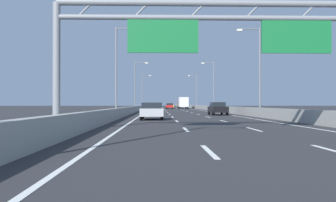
{
  "coord_description": "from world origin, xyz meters",
  "views": [
    {
      "loc": [
        -3.25,
        1.96,
        1.37
      ],
      "look_at": [
        -1.18,
        78.77,
        1.88
      ],
      "focal_mm": 39.89,
      "sensor_mm": 36.0,
      "label": 1
    }
  ],
  "objects": [
    {
      "name": "lane_dash_left_17",
      "position": [
        -1.8,
        156.5,
        0.01
      ],
      "size": [
        0.16,
        3.0,
        0.01
      ],
      "primitive_type": "cube",
      "color": "white",
      "rests_on": "ground_plane"
    },
    {
      "name": "lane_dash_right_3",
      "position": [
        1.8,
        30.5,
        0.01
      ],
      "size": [
        0.16,
        3.0,
        0.01
      ],
      "primitive_type": "cube",
      "color": "white",
      "rests_on": "ground_plane"
    },
    {
      "name": "lane_dash_left_16",
      "position": [
        -1.8,
        147.5,
        0.01
      ],
      "size": [
        0.16,
        3.0,
        0.01
      ],
      "primitive_type": "cube",
      "color": "white",
      "rests_on": "ground_plane"
    },
    {
      "name": "lane_dash_right_8",
      "position": [
        1.8,
        75.5,
        0.01
      ],
      "size": [
        0.16,
        3.0,
        0.01
      ],
      "primitive_type": "cube",
      "color": "white",
      "rests_on": "ground_plane"
    },
    {
      "name": "lane_dash_right_10",
      "position": [
        1.8,
        93.5,
        0.01
      ],
      "size": [
        0.16,
        3.0,
        0.01
      ],
      "primitive_type": "cube",
      "color": "white",
      "rests_on": "ground_plane"
    },
    {
      "name": "lane_dash_right_7",
      "position": [
        1.8,
        66.5,
        0.01
      ],
      "size": [
        0.16,
        3.0,
        0.01
      ],
      "primitive_type": "cube",
      "color": "white",
      "rests_on": "ground_plane"
    },
    {
      "name": "lane_dash_right_14",
      "position": [
        1.8,
        129.5,
        0.01
      ],
      "size": [
        0.16,
        3.0,
        0.01
      ],
      "primitive_type": "cube",
      "color": "white",
      "rests_on": "ground_plane"
    },
    {
      "name": "lane_dash_right_9",
      "position": [
        1.8,
        84.5,
        0.01
      ],
      "size": [
        0.16,
        3.0,
        0.01
      ],
      "primitive_type": "cube",
      "color": "white",
      "rests_on": "ground_plane"
    },
    {
      "name": "silver_car",
      "position": [
        -3.76,
        33.44,
        0.74
      ],
      "size": [
        1.89,
        4.18,
        1.44
      ],
      "color": "#A8ADB2",
      "rests_on": "ground_plane"
    },
    {
      "name": "lane_dash_right_5",
      "position": [
        1.8,
        48.5,
        0.01
      ],
      "size": [
        0.16,
        3.0,
        0.01
      ],
      "primitive_type": "cube",
      "color": "white",
      "rests_on": "ground_plane"
    },
    {
      "name": "lane_dash_left_3",
      "position": [
        -1.8,
        30.5,
        0.01
      ],
      "size": [
        0.16,
        3.0,
        0.01
      ],
      "primitive_type": "cube",
      "color": "white",
      "rests_on": "ground_plane"
    },
    {
      "name": "black_car",
      "position": [
        3.85,
        46.09,
        0.78
      ],
      "size": [
        1.81,
        4.61,
        1.52
      ],
      "color": "black",
      "rests_on": "ground_plane"
    },
    {
      "name": "streetlamp_right_mid",
      "position": [
        7.47,
        41.69,
        5.4
      ],
      "size": [
        2.58,
        0.28,
        9.5
      ],
      "color": "slate",
      "rests_on": "ground_plane"
    },
    {
      "name": "lane_dash_left_6",
      "position": [
        -1.8,
        57.5,
        0.01
      ],
      "size": [
        0.16,
        3.0,
        0.01
      ],
      "primitive_type": "cube",
      "color": "white",
      "rests_on": "ground_plane"
    },
    {
      "name": "lane_dash_right_13",
      "position": [
        1.8,
        120.5,
        0.01
      ],
      "size": [
        0.16,
        3.0,
        0.01
      ],
      "primitive_type": "cube",
      "color": "white",
      "rests_on": "ground_plane"
    },
    {
      "name": "lane_dash_left_2",
      "position": [
        -1.8,
        21.5,
        0.01
      ],
      "size": [
        0.16,
        3.0,
        0.01
      ],
      "primitive_type": "cube",
      "color": "white",
      "rests_on": "ground_plane"
    },
    {
      "name": "lane_dash_right_17",
      "position": [
        1.8,
        156.5,
        0.01
      ],
      "size": [
        0.16,
        3.0,
        0.01
      ],
      "primitive_type": "cube",
      "color": "white",
      "rests_on": "ground_plane"
    },
    {
      "name": "lane_dash_right_12",
      "position": [
        1.8,
        111.5,
        0.01
      ],
      "size": [
        0.16,
        3.0,
        0.01
      ],
      "primitive_type": "cube",
      "color": "white",
      "rests_on": "ground_plane"
    },
    {
      "name": "sign_gantry",
      "position": [
        0.05,
        19.82,
        4.82
      ],
      "size": [
        16.53,
        0.36,
        6.36
      ],
      "color": "gray",
      "rests_on": "ground_plane"
    },
    {
      "name": "lane_dash_left_7",
      "position": [
        -1.8,
        66.5,
        0.01
      ],
      "size": [
        0.16,
        3.0,
        0.01
      ],
      "primitive_type": "cube",
      "color": "white",
      "rests_on": "ground_plane"
    },
    {
      "name": "edge_line_left",
      "position": [
        -5.25,
        88.0,
        0.01
      ],
      "size": [
        0.16,
        176.0,
        0.01
      ],
      "primitive_type": "cube",
      "color": "white",
      "rests_on": "ground_plane"
    },
    {
      "name": "red_car",
      "position": [
        -0.24,
        99.96,
        0.72
      ],
      "size": [
        1.85,
        4.23,
        1.39
      ],
      "color": "red",
      "rests_on": "ground_plane"
    },
    {
      "name": "lane_dash_left_14",
      "position": [
        -1.8,
        129.5,
        0.01
      ],
      "size": [
        0.16,
        3.0,
        0.01
      ],
      "primitive_type": "cube",
      "color": "white",
      "rests_on": "ground_plane"
    },
    {
      "name": "lane_dash_left_10",
      "position": [
        -1.8,
        93.5,
        0.01
      ],
      "size": [
        0.16,
        3.0,
        0.01
      ],
      "primitive_type": "cube",
      "color": "white",
      "rests_on": "ground_plane"
    },
    {
      "name": "lane_dash_right_2",
      "position": [
        1.8,
        21.5,
        0.01
      ],
      "size": [
        0.16,
        3.0,
        0.01
      ],
      "primitive_type": "cube",
      "color": "white",
      "rests_on": "ground_plane"
    },
    {
      "name": "lane_dash_left_11",
      "position": [
        -1.8,
        102.5,
        0.01
      ],
      "size": [
        0.16,
        3.0,
        0.01
      ],
      "primitive_type": "cube",
      "color": "white",
      "rests_on": "ground_plane"
    },
    {
      "name": "lane_dash_right_1",
      "position": [
        1.8,
        12.5,
        0.01
      ],
      "size": [
        0.16,
        3.0,
        0.01
      ],
      "primitive_type": "cube",
      "color": "white",
      "rests_on": "ground_plane"
    },
    {
      "name": "streetlamp_left_distant",
      "position": [
        -7.47,
        107.46,
        5.4
      ],
      "size": [
        2.58,
        0.28,
        9.5
      ],
      "color": "slate",
      "rests_on": "ground_plane"
    },
    {
      "name": "lane_dash_left_12",
      "position": [
        -1.8,
        111.5,
        0.01
      ],
      "size": [
        0.16,
        3.0,
        0.01
      ],
      "primitive_type": "cube",
      "color": "white",
      "rests_on": "ground_plane"
    },
    {
      "name": "streetlamp_right_far",
      "position": [
        7.47,
        74.58,
        5.4
      ],
      "size": [
        2.58,
        0.28,
        9.5
      ],
      "color": "slate",
      "rests_on": "ground_plane"
    },
    {
      "name": "box_truck",
      "position": [
        3.58,
        103.51,
        1.65
      ],
      "size": [
        2.43,
        8.89,
        3.02
      ],
      "color": "#B21E19",
      "rests_on": "ground_plane"
    },
    {
      "name": "streetlamp_left_mid",
      "position": [
        -7.47,
        41.69,
        5.4
      ],
      "size": [
        2.58,
        0.28,
        9.5
      ],
      "color": "slate",
      "rests_on": "ground_plane"
    },
    {
      "name": "lane_dash_left_15",
      "position": [
        -1.8,
        138.5,
        0.01
      ],
      "size": [
        0.16,
        3.0,
        0.01
      ],
      "primitive_type": "cube",
      "color": "white",
      "rests_on": "ground_plane"
    },
    {
      "name": "lane_dash_right_11",
      "position": [
        1.8,
        102.5,
        0.01
      ],
      "size": [
        0.16,
        3.0,
        0.01
      ],
      "primitive_type": "cube",
      "color": "white",
      "rests_on": "ground_plane"
    },
    {
      "name": "lane_dash_left_5",
      "position": [
        -1.8,
        48.5,
        0.01
      ],
      "size": [
        0.16,
        3.0,
        0.01
      ],
      "primitive_type": "cube",
      "color": "white",
      "rests_on": "ground_plane"
    },
    {
      "name": "streetlamp_left_far",
      "position": [
        -7.47,
        74.58,
        5.4
      ],
      "size": [
        2.58,
        0.28,
        9.5
      ],
      "color": "slate",
      "rests_on": "ground_plane"
    },
    {
      "name": "lane_dash_left_1",
      "position": [
        -1.8,
        12.5,
        0.01
      ],
      "size": [
        0.16,
        3.0,
        0.01
      ],
      "primitive_type": "cube",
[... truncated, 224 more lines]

